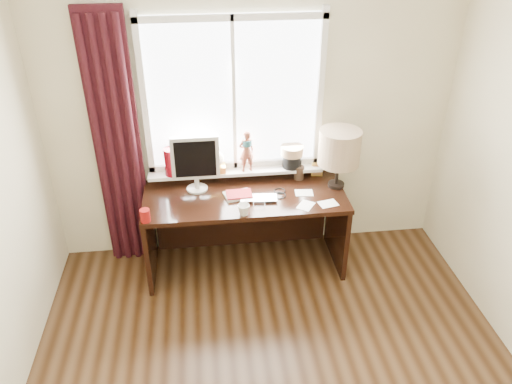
{
  "coord_description": "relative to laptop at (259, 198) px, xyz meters",
  "views": [
    {
      "loc": [
        -0.43,
        -1.95,
        2.92
      ],
      "look_at": [
        -0.05,
        1.25,
        1.0
      ],
      "focal_mm": 35.0,
      "sensor_mm": 36.0,
      "label": 1
    }
  ],
  "objects": [
    {
      "name": "wall_back",
      "position": [
        -0.01,
        0.46,
        0.54
      ],
      "size": [
        3.5,
        0.0,
        2.6
      ],
      "primitive_type": "cube",
      "rotation": [
        1.57,
        0.0,
        0.0
      ],
      "color": "#C2B891",
      "rests_on": "ground"
    },
    {
      "name": "laptop",
      "position": [
        0.0,
        0.0,
        0.0
      ],
      "size": [
        0.32,
        0.22,
        0.02
      ],
      "primitive_type": "imported",
      "rotation": [
        0.0,
        0.0,
        -0.09
      ],
      "color": "silver",
      "rests_on": "desk"
    },
    {
      "name": "mug",
      "position": [
        -0.15,
        -0.21,
        0.04
      ],
      "size": [
        0.13,
        0.12,
        0.1
      ],
      "primitive_type": "imported",
      "rotation": [
        0.0,
        0.0,
        0.47
      ],
      "color": "white",
      "rests_on": "desk"
    },
    {
      "name": "red_cup",
      "position": [
        -0.91,
        -0.21,
        0.04
      ],
      "size": [
        0.08,
        0.08,
        0.1
      ],
      "primitive_type": "cylinder",
      "color": "maroon",
      "rests_on": "desk"
    },
    {
      "name": "window",
      "position": [
        -0.15,
        0.41,
        0.55
      ],
      "size": [
        1.52,
        0.2,
        1.4
      ],
      "color": "white",
      "rests_on": "ground"
    },
    {
      "name": "curtain",
      "position": [
        -1.14,
        0.37,
        0.35
      ],
      "size": [
        0.38,
        0.09,
        2.25
      ],
      "color": "black",
      "rests_on": "floor"
    },
    {
      "name": "desk",
      "position": [
        -0.11,
        0.19,
        -0.26
      ],
      "size": [
        1.7,
        0.7,
        0.75
      ],
      "color": "black",
      "rests_on": "floor"
    },
    {
      "name": "monitor",
      "position": [
        -0.51,
        0.23,
        0.27
      ],
      "size": [
        0.4,
        0.18,
        0.49
      ],
      "color": "beige",
      "rests_on": "desk"
    },
    {
      "name": "notebook_stack",
      "position": [
        -0.17,
        0.07,
        0.0
      ],
      "size": [
        0.25,
        0.2,
        0.03
      ],
      "color": "beige",
      "rests_on": "desk"
    },
    {
      "name": "brush_holder",
      "position": [
        0.39,
        0.31,
        0.05
      ],
      "size": [
        0.09,
        0.09,
        0.25
      ],
      "color": "black",
      "rests_on": "desk"
    },
    {
      "name": "icon_frame",
      "position": [
        0.57,
        0.34,
        0.05
      ],
      "size": [
        0.1,
        0.04,
        0.13
      ],
      "color": "gold",
      "rests_on": "desk"
    },
    {
      "name": "table_lamp",
      "position": [
        0.69,
        0.15,
        0.35
      ],
      "size": [
        0.35,
        0.35,
        0.52
      ],
      "color": "black",
      "rests_on": "desk"
    },
    {
      "name": "loose_papers",
      "position": [
        0.44,
        -0.07,
        -0.01
      ],
      "size": [
        0.36,
        0.35,
        0.0
      ],
      "color": "white",
      "rests_on": "desk"
    },
    {
      "name": "desk_cables",
      "position": [
        0.14,
        0.04,
        -0.01
      ],
      "size": [
        0.26,
        0.26,
        0.01
      ],
      "color": "black",
      "rests_on": "desk"
    }
  ]
}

